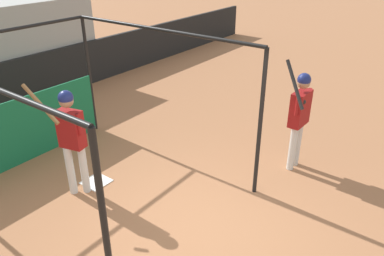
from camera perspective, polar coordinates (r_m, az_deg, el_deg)
ground_plane at (r=5.86m, az=0.95°, el=-15.39°), size 60.00×60.00×0.00m
batting_cage at (r=7.13m, az=-21.16°, el=2.13°), size 3.30×4.22×2.58m
home_plate at (r=7.08m, az=-14.37°, el=-7.94°), size 0.44×0.44×0.02m
player_batter at (r=6.34m, az=-18.00°, el=-0.76°), size 0.55×0.79×1.99m
player_waiting at (r=7.03m, az=16.07°, el=2.37°), size 0.81×0.52×2.16m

